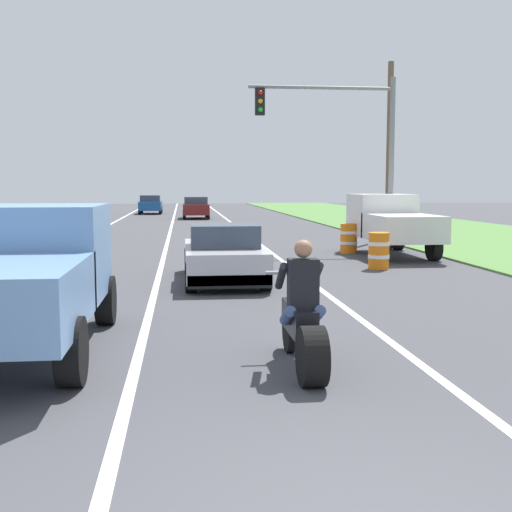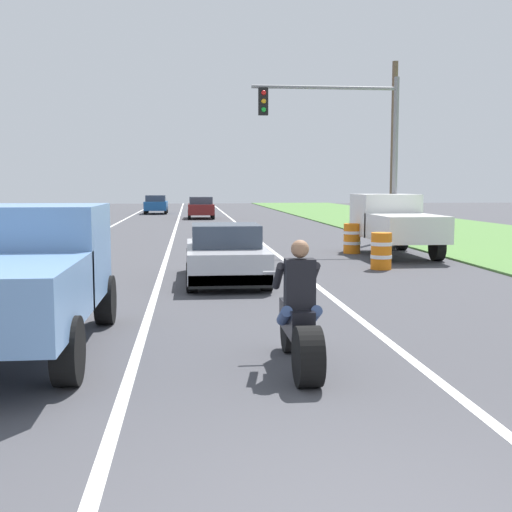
{
  "view_description": "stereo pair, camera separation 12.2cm",
  "coord_description": "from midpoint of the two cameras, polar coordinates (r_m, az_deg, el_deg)",
  "views": [
    {
      "loc": [
        -1.19,
        -3.7,
        2.27
      ],
      "look_at": [
        0.12,
        7.95,
        1.0
      ],
      "focal_mm": 45.79,
      "sensor_mm": 36.0,
      "label": 1
    },
    {
      "loc": [
        -1.07,
        -3.71,
        2.27
      ],
      "look_at": [
        0.12,
        7.95,
        1.0
      ],
      "focal_mm": 45.79,
      "sensor_mm": 36.0,
      "label": 2
    }
  ],
  "objects": [
    {
      "name": "sports_car_silver",
      "position": [
        15.48,
        -2.47,
        0.09
      ],
      "size": [
        1.84,
        4.3,
        1.37
      ],
      "color": "#B7B7BC",
      "rests_on": "ground"
    },
    {
      "name": "traffic_light_mast_near",
      "position": [
        23.16,
        8.4,
        10.48
      ],
      "size": [
        5.14,
        0.34,
        6.0
      ],
      "color": "gray",
      "rests_on": "ground"
    },
    {
      "name": "distant_car_far_ahead",
      "position": [
        45.33,
        -4.77,
        4.26
      ],
      "size": [
        1.8,
        4.0,
        1.5
      ],
      "color": "maroon",
      "rests_on": "ground"
    },
    {
      "name": "utility_pole_roadside",
      "position": [
        28.05,
        12.04,
        8.9
      ],
      "size": [
        0.24,
        0.24,
        7.34
      ],
      "primitive_type": "cylinder",
      "color": "brown",
      "rests_on": "ground"
    },
    {
      "name": "construction_barrel_nearest",
      "position": [
        18.03,
        11.07,
        0.45
      ],
      "size": [
        0.58,
        0.58,
        1.0
      ],
      "color": "orange",
      "rests_on": "ground"
    },
    {
      "name": "construction_barrel_mid",
      "position": [
        22.16,
        8.54,
        1.54
      ],
      "size": [
        0.58,
        0.58,
        1.0
      ],
      "color": "orange",
      "rests_on": "ground"
    },
    {
      "name": "distant_car_further_ahead",
      "position": [
        53.46,
        -8.66,
        4.5
      ],
      "size": [
        1.8,
        4.0,
        1.5
      ],
      "color": "#194C8C",
      "rests_on": "ground"
    },
    {
      "name": "lane_stripe_right_solid",
      "position": [
        23.99,
        1.19,
        0.75
      ],
      "size": [
        0.14,
        120.0,
        0.01
      ],
      "primitive_type": "cube",
      "color": "white",
      "rests_on": "ground"
    },
    {
      "name": "lane_stripe_centre_dashed",
      "position": [
        23.82,
        -7.44,
        0.67
      ],
      "size": [
        0.14,
        120.0,
        0.01
      ],
      "primitive_type": "cube",
      "color": "white",
      "rests_on": "ground"
    },
    {
      "name": "motorcycle_with_rider",
      "position": [
        7.99,
        4.25,
        -5.93
      ],
      "size": [
        0.7,
        2.21,
        1.62
      ],
      "color": "black",
      "rests_on": "ground"
    },
    {
      "name": "pickup_truck_right_shoulder_white",
      "position": [
        21.65,
        12.05,
        2.96
      ],
      "size": [
        2.02,
        4.8,
        1.98
      ],
      "color": "silver",
      "rests_on": "ground"
    },
    {
      "name": "pickup_truck_left_lane_light_blue",
      "position": [
        9.36,
        -19.38,
        -1.3
      ],
      "size": [
        2.02,
        4.8,
        1.98
      ],
      "color": "#6B93C6",
      "rests_on": "ground"
    },
    {
      "name": "lane_stripe_left_solid",
      "position": [
        24.19,
        -15.99,
        0.56
      ],
      "size": [
        0.14,
        120.0,
        0.01
      ],
      "primitive_type": "cube",
      "color": "white",
      "rests_on": "ground"
    }
  ]
}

